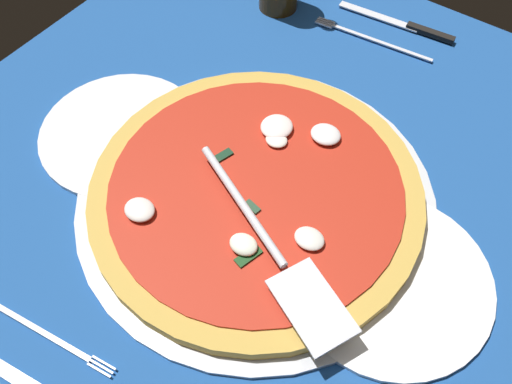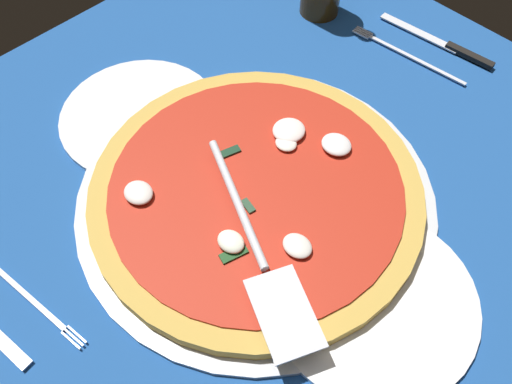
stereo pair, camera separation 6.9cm
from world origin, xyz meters
The scene contains 9 objects.
ground_plane centered at (0.00, 0.00, -0.40)cm, with size 95.73×95.73×0.80cm, color #1D4B8F.
checker_pattern centered at (0.00, 0.00, 0.05)cm, with size 95.73×95.73×0.10cm.
pizza_pan centered at (0.73, 2.42, 0.57)cm, with size 45.51×45.51×0.95cm, color silver.
dinner_plate_left centered at (-18.54, 2.87, 0.60)cm, with size 23.80×23.80×1.00cm, color white.
dinner_plate_right centered at (22.32, 4.22, 0.60)cm, with size 22.58×22.58×1.00cm, color silver.
pizza centered at (0.73, 2.38, 2.08)cm, with size 41.89×41.89×3.34cm.
pizza_server centered at (-6.57, 9.18, 4.72)cm, with size 27.54×15.13×1.00cm.
place_setting_near centered at (1.67, -36.24, 0.45)cm, with size 21.10×14.52×1.40cm.
place_setting_far centered at (11.42, 33.30, 0.45)cm, with size 21.70×13.66×1.40cm.
Camera 1 is at (-22.13, 34.87, 59.08)cm, focal length 38.89 mm.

